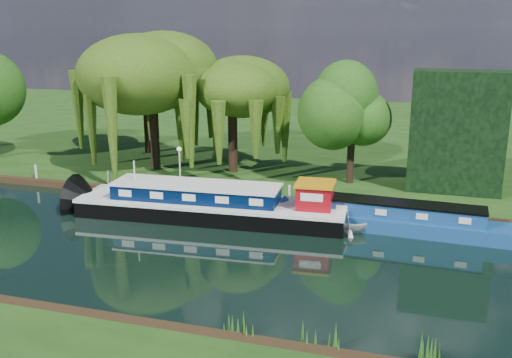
% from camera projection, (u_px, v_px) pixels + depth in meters
% --- Properties ---
extents(ground, '(120.00, 120.00, 0.00)m').
position_uv_depth(ground, '(94.00, 238.00, 31.24)').
color(ground, black).
extents(far_bank, '(120.00, 52.00, 0.45)m').
position_uv_depth(far_bank, '(264.00, 129.00, 62.62)').
color(far_bank, '#173B10').
rests_on(far_bank, ground).
extents(dutch_barge, '(16.42, 4.70, 3.42)m').
position_uv_depth(dutch_barge, '(213.00, 205.00, 34.19)').
color(dutch_barge, black).
rests_on(dutch_barge, ground).
extents(narrowboat, '(12.62, 2.64, 1.83)m').
position_uv_depth(narrowboat, '(402.00, 220.00, 32.06)').
color(narrowboat, navy).
rests_on(narrowboat, ground).
extents(white_cruiser, '(2.72, 2.40, 1.34)m').
position_uv_depth(white_cruiser, '(349.00, 231.00, 32.19)').
color(white_cruiser, silver).
rests_on(white_cruiser, ground).
extents(willow_left, '(8.28, 8.28, 9.92)m').
position_uv_depth(willow_left, '(152.00, 75.00, 42.72)').
color(willow_left, black).
rests_on(willow_left, far_bank).
extents(willow_right, '(6.39, 6.39, 7.78)m').
position_uv_depth(willow_right, '(232.00, 97.00, 42.18)').
color(willow_right, black).
rests_on(willow_right, far_bank).
extents(tree_far_mid, '(5.47, 5.47, 8.96)m').
position_uv_depth(tree_far_mid, '(145.00, 81.00, 48.59)').
color(tree_far_mid, black).
rests_on(tree_far_mid, far_bank).
extents(tree_far_right, '(4.47, 4.47, 7.32)m').
position_uv_depth(tree_far_right, '(353.00, 112.00, 39.23)').
color(tree_far_right, black).
rests_on(tree_far_right, far_bank).
extents(conifer_hedge, '(6.00, 3.00, 8.00)m').
position_uv_depth(conifer_hedge, '(457.00, 132.00, 37.74)').
color(conifer_hedge, black).
rests_on(conifer_hedge, far_bank).
extents(lamppost, '(0.36, 0.36, 2.56)m').
position_uv_depth(lamppost, '(179.00, 155.00, 40.18)').
color(lamppost, silver).
rests_on(lamppost, far_bank).
extents(mooring_posts, '(19.16, 0.16, 1.00)m').
position_uv_depth(mooring_posts, '(154.00, 181.00, 38.90)').
color(mooring_posts, silver).
rests_on(mooring_posts, far_bank).
extents(reeds_near, '(33.70, 1.50, 1.10)m').
position_uv_depth(reeds_near, '(140.00, 310.00, 22.18)').
color(reeds_near, '#255115').
rests_on(reeds_near, ground).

